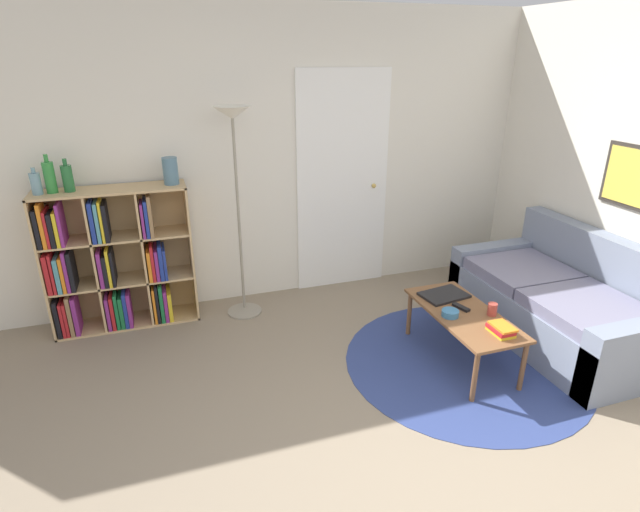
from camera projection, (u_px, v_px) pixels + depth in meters
name	position (u px, v px, depth m)	size (l,w,h in m)	color
wall_back	(285.00, 160.00, 4.53)	(7.72, 0.11, 2.60)	silver
wall_right	(617.00, 174.00, 3.97)	(0.08, 5.77, 2.60)	silver
rug	(465.00, 362.00, 3.80)	(1.82, 1.82, 0.01)	navy
bookshelf	(112.00, 264.00, 4.16)	(1.16, 0.34, 1.20)	tan
floor_lamp	(234.00, 150.00, 4.00)	(0.31, 0.31, 1.81)	gray
couch	(563.00, 304.00, 4.10)	(0.93, 1.72, 0.84)	gray
coffee_table	(463.00, 318.00, 3.71)	(0.47, 1.00, 0.41)	brown
laptop	(444.00, 295.00, 3.94)	(0.38, 0.29, 0.02)	black
bowl	(450.00, 313.00, 3.63)	(0.12, 0.12, 0.05)	teal
book_stack_on_table	(501.00, 329.00, 3.40)	(0.13, 0.18, 0.06)	gold
cup	(492.00, 309.00, 3.64)	(0.07, 0.07, 0.09)	#A33D33
remote	(461.00, 307.00, 3.75)	(0.08, 0.15, 0.02)	black
bottle_left	(36.00, 183.00, 3.75)	(0.08, 0.08, 0.21)	#6B93A3
bottle_middle	(50.00, 177.00, 3.78)	(0.08, 0.08, 0.30)	#2D8438
bottle_right	(68.00, 178.00, 3.82)	(0.08, 0.08, 0.25)	#236633
vase_on_shelf	(171.00, 171.00, 4.04)	(0.12, 0.12, 0.22)	slate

